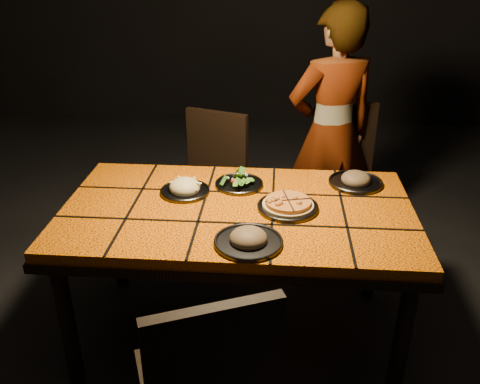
# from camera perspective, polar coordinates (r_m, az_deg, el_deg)

# --- Properties ---
(room_shell) EXTENTS (6.04, 7.04, 3.08)m
(room_shell) POSITION_cam_1_polar(r_m,az_deg,el_deg) (2.08, -0.32, 16.87)
(room_shell) COLOR black
(room_shell) RESTS_ON ground
(dining_table) EXTENTS (1.62, 0.92, 0.75)m
(dining_table) POSITION_cam_1_polar(r_m,az_deg,el_deg) (2.36, -0.27, -3.38)
(dining_table) COLOR orange
(dining_table) RESTS_ON ground
(chair_near) EXTENTS (0.55, 0.55, 0.93)m
(chair_near) POSITION_cam_1_polar(r_m,az_deg,el_deg) (1.79, -3.60, -20.68)
(chair_near) COLOR black
(chair_near) RESTS_ON ground
(chair_far_left) EXTENTS (0.52, 0.52, 0.90)m
(chair_far_left) POSITION_cam_1_polar(r_m,az_deg,el_deg) (3.21, -3.31, 1.93)
(chair_far_left) COLOR black
(chair_far_left) RESTS_ON ground
(chair_far_right) EXTENTS (0.53, 0.53, 0.93)m
(chair_far_right) POSITION_cam_1_polar(r_m,az_deg,el_deg) (3.29, 12.05, 2.36)
(chair_far_right) COLOR black
(chair_far_right) RESTS_ON ground
(diner) EXTENTS (0.67, 0.56, 1.56)m
(diner) POSITION_cam_1_polar(r_m,az_deg,el_deg) (3.18, 10.15, 6.42)
(diner) COLOR brown
(diner) RESTS_ON ground
(plate_pizza) EXTENTS (0.28, 0.28, 0.04)m
(plate_pizza) POSITION_cam_1_polar(r_m,az_deg,el_deg) (2.31, 5.40, -1.51)
(plate_pizza) COLOR #3D3D42
(plate_pizza) RESTS_ON dining_table
(plate_pasta) EXTENTS (0.24, 0.24, 0.08)m
(plate_pasta) POSITION_cam_1_polar(r_m,az_deg,el_deg) (2.46, -6.20, 0.36)
(plate_pasta) COLOR #3D3D42
(plate_pasta) RESTS_ON dining_table
(plate_salad) EXTENTS (0.24, 0.24, 0.07)m
(plate_salad) POSITION_cam_1_polar(r_m,az_deg,el_deg) (2.51, -0.09, 1.22)
(plate_salad) COLOR #3D3D42
(plate_salad) RESTS_ON dining_table
(plate_mushroom_a) EXTENTS (0.28, 0.28, 0.09)m
(plate_mushroom_a) POSITION_cam_1_polar(r_m,az_deg,el_deg) (2.04, 0.95, -5.26)
(plate_mushroom_a) COLOR #3D3D42
(plate_mushroom_a) RESTS_ON dining_table
(plate_mushroom_b) EXTENTS (0.27, 0.27, 0.09)m
(plate_mushroom_b) POSITION_cam_1_polar(r_m,az_deg,el_deg) (2.60, 12.87, 1.36)
(plate_mushroom_b) COLOR #3D3D42
(plate_mushroom_b) RESTS_ON dining_table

